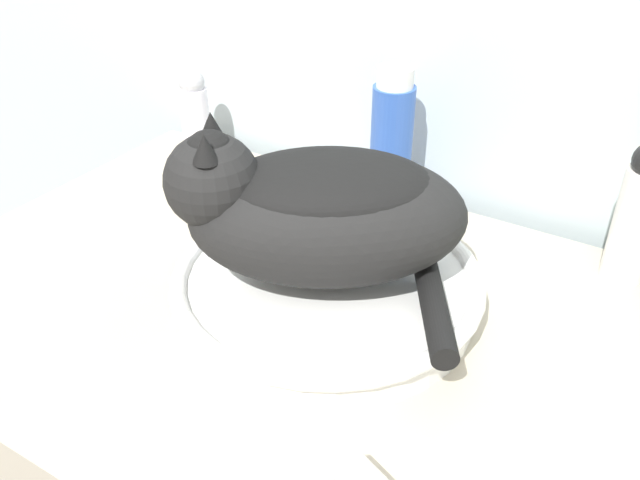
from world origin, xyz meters
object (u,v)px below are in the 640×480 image
(faucet, at_px, (232,195))
(shampoo_bottle_tall, at_px, (391,144))
(deodorant_stick, at_px, (195,113))
(lotion_bottle_white, at_px, (638,213))
(cat, at_px, (316,208))

(faucet, bearing_deg, shampoo_bottle_tall, 69.43)
(faucet, height_order, deodorant_stick, deodorant_stick)
(lotion_bottle_white, bearing_deg, deodorant_stick, -180.00)
(deodorant_stick, height_order, shampoo_bottle_tall, shampoo_bottle_tall)
(cat, relative_size, faucet, 2.54)
(cat, xyz_separation_m, faucet, (-0.19, 0.08, -0.08))
(deodorant_stick, bearing_deg, cat, -32.85)
(faucet, xyz_separation_m, deodorant_stick, (-0.21, 0.17, 0.01))
(deodorant_stick, bearing_deg, shampoo_bottle_tall, 0.00)
(faucet, bearing_deg, deodorant_stick, 161.05)
(shampoo_bottle_tall, height_order, lotion_bottle_white, shampoo_bottle_tall)
(shampoo_bottle_tall, bearing_deg, lotion_bottle_white, 0.00)
(shampoo_bottle_tall, distance_m, lotion_bottle_white, 0.33)
(cat, relative_size, deodorant_stick, 2.51)
(shampoo_bottle_tall, bearing_deg, cat, -82.56)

